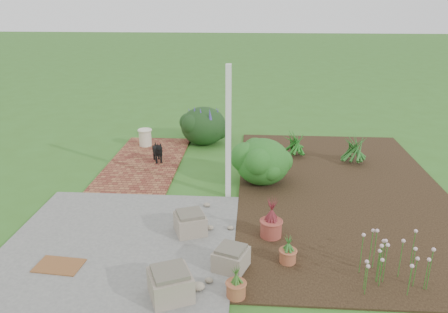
# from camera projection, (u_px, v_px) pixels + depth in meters

# --- Properties ---
(ground) EXTENTS (80.00, 80.00, 0.00)m
(ground) POSITION_uv_depth(u_px,v_px,m) (212.00, 198.00, 8.23)
(ground) COLOR #346520
(ground) RESTS_ON ground
(concrete_patio) EXTENTS (3.50, 3.50, 0.04)m
(concrete_patio) POSITION_uv_depth(u_px,v_px,m) (120.00, 244.00, 6.67)
(concrete_patio) COLOR #61615F
(concrete_patio) RESTS_ON ground
(brick_path) EXTENTS (1.60, 3.50, 0.04)m
(brick_path) POSITION_uv_depth(u_px,v_px,m) (145.00, 162.00, 9.97)
(brick_path) COLOR maroon
(brick_path) RESTS_ON ground
(garden_bed) EXTENTS (4.00, 7.00, 0.03)m
(garden_bed) POSITION_uv_depth(u_px,v_px,m) (341.00, 190.00, 8.54)
(garden_bed) COLOR black
(garden_bed) RESTS_ON ground
(veranda_post) EXTENTS (0.10, 0.10, 2.50)m
(veranda_post) POSITION_uv_depth(u_px,v_px,m) (228.00, 134.00, 7.88)
(veranda_post) COLOR white
(veranda_post) RESTS_ON ground
(stone_trough_near) EXTENTS (0.66, 0.66, 0.33)m
(stone_trough_near) POSITION_uv_depth(u_px,v_px,m) (171.00, 285.00, 5.43)
(stone_trough_near) COLOR gray
(stone_trough_near) RESTS_ON concrete_patio
(stone_trough_mid) EXTENTS (0.54, 0.54, 0.28)m
(stone_trough_mid) POSITION_uv_depth(u_px,v_px,m) (231.00, 259.00, 6.01)
(stone_trough_mid) COLOR gray
(stone_trough_mid) RESTS_ON concrete_patio
(stone_trough_far) EXTENTS (0.59, 0.59, 0.30)m
(stone_trough_far) POSITION_uv_depth(u_px,v_px,m) (190.00, 224.00, 6.92)
(stone_trough_far) COLOR #79685A
(stone_trough_far) RESTS_ON concrete_patio
(coir_doormat) EXTENTS (0.67, 0.47, 0.02)m
(coir_doormat) POSITION_uv_depth(u_px,v_px,m) (59.00, 266.00, 6.09)
(coir_doormat) COLOR brown
(coir_doormat) RESTS_ON concrete_patio
(black_dog) EXTENTS (0.30, 0.50, 0.45)m
(black_dog) POSITION_uv_depth(u_px,v_px,m) (158.00, 151.00, 9.85)
(black_dog) COLOR black
(black_dog) RESTS_ON brick_path
(cream_ceramic_urn) EXTENTS (0.39, 0.39, 0.41)m
(cream_ceramic_urn) POSITION_uv_depth(u_px,v_px,m) (145.00, 138.00, 10.96)
(cream_ceramic_urn) COLOR beige
(cream_ceramic_urn) RESTS_ON brick_path
(evergreen_shrub) EXTENTS (1.25, 1.25, 0.93)m
(evergreen_shrub) POSITION_uv_depth(u_px,v_px,m) (263.00, 160.00, 8.73)
(evergreen_shrub) COLOR #143A0F
(evergreen_shrub) RESTS_ON garden_bed
(agapanthus_clump_back) EXTENTS (0.93, 0.93, 0.79)m
(agapanthus_clump_back) POSITION_uv_depth(u_px,v_px,m) (355.00, 146.00, 9.80)
(agapanthus_clump_back) COLOR #0F4014
(agapanthus_clump_back) RESTS_ON garden_bed
(agapanthus_clump_front) EXTENTS (0.80, 0.80, 0.71)m
(agapanthus_clump_front) POSITION_uv_depth(u_px,v_px,m) (295.00, 141.00, 10.24)
(agapanthus_clump_front) COLOR #0B410D
(agapanthus_clump_front) RESTS_ON garden_bed
(pink_flower_patch) EXTENTS (1.18, 1.18, 0.60)m
(pink_flower_patch) POSITION_uv_depth(u_px,v_px,m) (391.00, 258.00, 5.77)
(pink_flower_patch) COLOR #113D0F
(pink_flower_patch) RESTS_ON garden_bed
(terracotta_pot_bronze) EXTENTS (0.42, 0.42, 0.27)m
(terracotta_pot_bronze) POSITION_uv_depth(u_px,v_px,m) (271.00, 228.00, 6.84)
(terracotta_pot_bronze) COLOR brown
(terracotta_pot_bronze) RESTS_ON garden_bed
(terracotta_pot_small_left) EXTENTS (0.28, 0.28, 0.19)m
(terracotta_pot_small_left) POSITION_uv_depth(u_px,v_px,m) (288.00, 256.00, 6.18)
(terracotta_pot_small_left) COLOR #9E5335
(terracotta_pot_small_left) RESTS_ON garden_bed
(terracotta_pot_small_right) EXTENTS (0.31, 0.31, 0.21)m
(terracotta_pot_small_right) POSITION_uv_depth(u_px,v_px,m) (236.00, 289.00, 5.46)
(terracotta_pot_small_right) COLOR #955132
(terracotta_pot_small_right) RESTS_ON garden_bed
(purple_flowering_bush) EXTENTS (1.49, 1.49, 0.98)m
(purple_flowering_bush) POSITION_uv_depth(u_px,v_px,m) (204.00, 125.00, 11.16)
(purple_flowering_bush) COLOR black
(purple_flowering_bush) RESTS_ON ground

